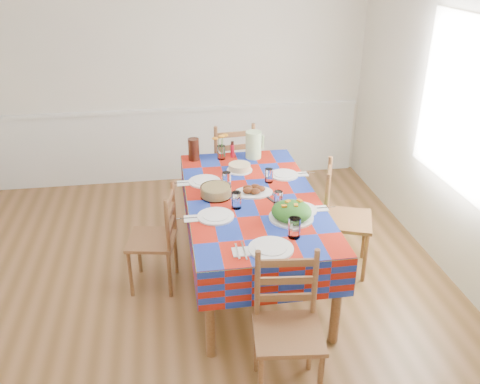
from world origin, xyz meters
name	(u,v)px	position (x,y,z in m)	size (l,w,h in m)	color
room	(191,149)	(0.00, 0.00, 1.35)	(4.58, 5.08, 2.78)	brown
wainscot	(180,142)	(0.00, 2.48, 0.49)	(4.41, 0.06, 0.92)	white
window_right	(459,104)	(2.23, 0.30, 1.50)	(1.40, 1.40, 0.00)	white
dining_table	(252,206)	(0.51, 0.28, 0.70)	(1.09, 2.03, 0.79)	brown
setting_near_head	(279,241)	(0.56, -0.49, 0.82)	(0.51, 0.34, 0.15)	white
setting_left_near	(222,210)	(0.23, 0.02, 0.82)	(0.52, 0.31, 0.14)	white
setting_left_far	(212,181)	(0.20, 0.58, 0.82)	(0.52, 0.31, 0.14)	white
setting_right_near	(293,205)	(0.79, 0.02, 0.82)	(0.48, 0.28, 0.12)	white
setting_right_far	(279,175)	(0.81, 0.61, 0.82)	(0.49, 0.28, 0.13)	white
meat_platter	(253,191)	(0.53, 0.34, 0.81)	(0.33, 0.24, 0.06)	white
salad_platter	(291,212)	(0.74, -0.13, 0.84)	(0.34, 0.34, 0.14)	white
pasta_bowl	(216,191)	(0.21, 0.33, 0.84)	(0.26, 0.26, 0.09)	white
cake	(240,168)	(0.49, 0.83, 0.82)	(0.24, 0.24, 0.07)	white
serving_utensils	(275,200)	(0.68, 0.18, 0.79)	(0.14, 0.31, 0.01)	black
flower_vase	(221,149)	(0.35, 1.14, 0.90)	(0.16, 0.13, 0.26)	white
hot_sauce	(232,149)	(0.47, 1.17, 0.87)	(0.04, 0.04, 0.16)	red
green_pitcher	(253,145)	(0.67, 1.13, 0.92)	(0.15, 0.15, 0.27)	#BFEAA5
tea_pitcher	(194,149)	(0.09, 1.16, 0.90)	(0.11, 0.11, 0.22)	black
name_card	(277,261)	(0.50, -0.70, 0.80)	(0.08, 0.02, 0.02)	white
chair_near	(288,328)	(0.51, -0.99, 0.48)	(0.47, 0.46, 0.98)	brown
chair_far	(232,167)	(0.51, 1.56, 0.51)	(0.49, 0.48, 1.04)	brown
chair_left	(157,240)	(-0.30, 0.27, 0.45)	(0.45, 0.47, 0.91)	brown
chair_right	(342,219)	(1.32, 0.30, 0.49)	(0.55, 0.56, 1.00)	brown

